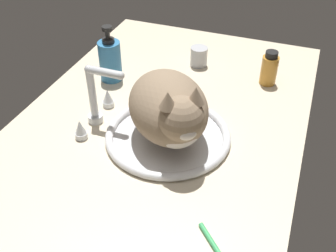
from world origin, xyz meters
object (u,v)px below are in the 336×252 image
soap_pump_bottle (110,60)px  metal_jar (199,56)px  cat (170,109)px  amber_bottle (269,69)px  sink_basin (168,136)px  faucet (96,100)px

soap_pump_bottle → metal_jar: (17.66, -22.81, -3.49)cm
cat → soap_pump_bottle: 35.94cm
cat → amber_bottle: size_ratio=3.05×
sink_basin → soap_pump_bottle: 34.53cm
faucet → amber_bottle: (35.63, -38.97, -1.99)cm
cat → metal_jar: 41.17cm
sink_basin → soap_pump_bottle: size_ratio=1.84×
soap_pump_bottle → amber_bottle: soap_pump_bottle is taller
sink_basin → cat: 9.56cm
faucet → metal_jar: size_ratio=2.91×
cat → amber_bottle: cat is taller
cat → soap_pump_bottle: (22.59, 27.72, -3.67)cm
sink_basin → faucet: (0.00, 19.82, 6.06)cm
metal_jar → soap_pump_bottle: bearing=127.8°
faucet → soap_pump_bottle: soap_pump_bottle is taller
sink_basin → cat: cat is taller
sink_basin → metal_jar: metal_jar is taller
metal_jar → sink_basin: bearing=-174.4°
faucet → sink_basin: bearing=-90.0°
amber_bottle → cat: bearing=154.0°
soap_pump_bottle → amber_bottle: size_ratio=1.63×
sink_basin → soap_pump_bottle: bearing=51.5°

